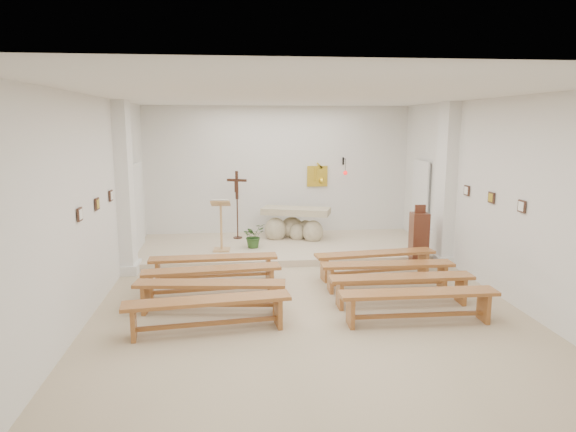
{
  "coord_description": "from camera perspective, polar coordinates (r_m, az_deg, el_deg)",
  "views": [
    {
      "loc": [
        -1.19,
        -8.58,
        3.06
      ],
      "look_at": [
        -0.1,
        1.6,
        1.2
      ],
      "focal_mm": 32.0,
      "sensor_mm": 36.0,
      "label": 1
    }
  ],
  "objects": [
    {
      "name": "station_frame_left_front",
      "position": [
        8.21,
        -22.13,
        0.17
      ],
      "size": [
        0.03,
        0.2,
        0.2
      ],
      "primitive_type": "cube",
      "color": "#42281D",
      "rests_on": "wall_left"
    },
    {
      "name": "bench_right_front",
      "position": [
        10.43,
        9.66,
        -4.67
      ],
      "size": [
        2.48,
        0.67,
        0.52
      ],
      "rotation": [
        0.0,
        0.0,
        0.11
      ],
      "color": "#AB6931",
      "rests_on": "ground"
    },
    {
      "name": "gold_wall_relief",
      "position": [
        13.79,
        3.27,
        4.44
      ],
      "size": [
        0.55,
        0.04,
        0.55
      ],
      "primitive_type": "cube",
      "color": "yellow",
      "rests_on": "wall_back"
    },
    {
      "name": "donation_pedestal",
      "position": [
        11.48,
        14.33,
        -2.45
      ],
      "size": [
        0.37,
        0.37,
        1.33
      ],
      "rotation": [
        0.0,
        0.0,
        -0.04
      ],
      "color": "#5B2E1A",
      "rests_on": "ground"
    },
    {
      "name": "wall_right",
      "position": [
        9.86,
        22.31,
        1.92
      ],
      "size": [
        0.02,
        10.0,
        3.5
      ],
      "primitive_type": "cube",
      "color": "silver",
      "rests_on": "ground"
    },
    {
      "name": "bench_left_third",
      "position": [
        8.51,
        -8.65,
        -8.1
      ],
      "size": [
        2.48,
        0.66,
        0.52
      ],
      "rotation": [
        0.0,
        0.0,
        -0.11
      ],
      "color": "#AB6931",
      "rests_on": "ground"
    },
    {
      "name": "wall_back",
      "position": [
        13.68,
        -1.1,
        4.83
      ],
      "size": [
        7.0,
        0.02,
        3.5
      ],
      "primitive_type": "cube",
      "color": "silver",
      "rests_on": "ground"
    },
    {
      "name": "radiator_right",
      "position": [
        12.5,
        15.77,
        -2.97
      ],
      "size": [
        0.1,
        0.85,
        0.52
      ],
      "primitive_type": "cube",
      "color": "silver",
      "rests_on": "ground"
    },
    {
      "name": "sanctuary_platform",
      "position": [
        12.5,
        -0.47,
        -3.49
      ],
      "size": [
        6.98,
        3.0,
        0.15
      ],
      "primitive_type": "cube",
      "color": "beige",
      "rests_on": "ground"
    },
    {
      "name": "station_frame_left_rear",
      "position": [
        10.13,
        -19.08,
        2.16
      ],
      "size": [
        0.03,
        0.2,
        0.2
      ],
      "primitive_type": "cube",
      "color": "#42281D",
      "rests_on": "wall_left"
    },
    {
      "name": "wall_left",
      "position": [
        8.98,
        -20.89,
        1.25
      ],
      "size": [
        0.02,
        10.0,
        3.5
      ],
      "primitive_type": "cube",
      "color": "silver",
      "rests_on": "ground"
    },
    {
      "name": "bench_left_front",
      "position": [
        10.06,
        -8.27,
        -5.19
      ],
      "size": [
        2.46,
        0.48,
        0.52
      ],
      "rotation": [
        0.0,
        0.0,
        0.04
      ],
      "color": "#AB6931",
      "rests_on": "ground"
    },
    {
      "name": "bench_right_third",
      "position": [
        8.94,
        12.48,
        -7.3
      ],
      "size": [
        2.45,
        0.4,
        0.52
      ],
      "rotation": [
        0.0,
        0.0,
        -0.0
      ],
      "color": "#AB6931",
      "rests_on": "ground"
    },
    {
      "name": "station_frame_right_mid",
      "position": [
        10.03,
        21.66,
        1.92
      ],
      "size": [
        0.03,
        0.2,
        0.2
      ],
      "primitive_type": "cube",
      "color": "#42281D",
      "rests_on": "wall_right"
    },
    {
      "name": "radiator_left",
      "position": [
        11.83,
        -16.88,
        -3.77
      ],
      "size": [
        0.1,
        0.85,
        0.52
      ],
      "primitive_type": "cube",
      "color": "silver",
      "rests_on": "ground"
    },
    {
      "name": "pilaster_right",
      "position": [
        11.59,
        17.12,
        3.38
      ],
      "size": [
        0.26,
        0.55,
        3.5
      ],
      "primitive_type": "cube",
      "color": "white",
      "rests_on": "ground"
    },
    {
      "name": "station_frame_left_mid",
      "position": [
        9.17,
        -20.44,
        1.27
      ],
      "size": [
        0.03,
        0.2,
        0.2
      ],
      "primitive_type": "cube",
      "color": "#42281D",
      "rests_on": "wall_left"
    },
    {
      "name": "pilaster_left",
      "position": [
        10.88,
        -17.65,
        2.92
      ],
      "size": [
        0.26,
        0.55,
        3.5
      ],
      "primitive_type": "cube",
      "color": "white",
      "rests_on": "ground"
    },
    {
      "name": "ceiling",
      "position": [
        8.67,
        1.84,
        13.17
      ],
      "size": [
        7.0,
        10.0,
        0.02
      ],
      "primitive_type": "cube",
      "color": "silver",
      "rests_on": "wall_back"
    },
    {
      "name": "crucifix_stand",
      "position": [
        13.02,
        -5.68,
        1.81
      ],
      "size": [
        0.5,
        0.23,
        1.72
      ],
      "rotation": [
        0.0,
        0.0,
        -0.37
      ],
      "color": "#3E2213",
      "rests_on": "sanctuary_platform"
    },
    {
      "name": "station_frame_right_front",
      "position": [
        9.17,
        24.54,
        0.98
      ],
      "size": [
        0.03,
        0.2,
        0.2
      ],
      "primitive_type": "cube",
      "color": "#42281D",
      "rests_on": "wall_right"
    },
    {
      "name": "bench_left_fourth",
      "position": [
        7.74,
        -8.9,
        -9.99
      ],
      "size": [
        2.48,
        0.66,
        0.52
      ],
      "rotation": [
        0.0,
        0.0,
        0.11
      ],
      "color": "#AB6931",
      "rests_on": "ground"
    },
    {
      "name": "station_frame_right_rear",
      "position": [
        10.91,
        19.24,
        2.7
      ],
      "size": [
        0.03,
        0.2,
        0.2
      ],
      "primitive_type": "cube",
      "color": "#42281D",
      "rests_on": "wall_right"
    },
    {
      "name": "ground",
      "position": [
        9.18,
        1.71,
        -9.14
      ],
      "size": [
        7.0,
        10.0,
        0.0
      ],
      "primitive_type": "cube",
      "color": "#CBB392",
      "rests_on": "ground"
    },
    {
      "name": "altar",
      "position": [
        13.02,
        0.8,
        -1.08
      ],
      "size": [
        1.81,
        1.16,
        0.87
      ],
      "rotation": [
        0.0,
        0.0,
        -0.32
      ],
      "color": "beige",
      "rests_on": "sanctuary_platform"
    },
    {
      "name": "lectern",
      "position": [
        11.83,
        -7.45,
        -1.0
      ],
      "size": [
        0.46,
        0.4,
        1.22
      ],
      "rotation": [
        0.0,
        0.0,
        -0.07
      ],
      "color": "tan",
      "rests_on": "sanctuary_platform"
    },
    {
      "name": "potted_plant",
      "position": [
        12.13,
        -3.86,
        -2.19
      ],
      "size": [
        0.68,
        0.67,
        0.57
      ],
      "primitive_type": "imported",
      "rotation": [
        0.0,
        0.0,
        0.65
      ],
      "color": "#2C5020",
      "rests_on": "sanctuary_platform"
    },
    {
      "name": "bench_right_fourth",
      "position": [
        8.22,
        14.29,
        -8.97
      ],
      "size": [
        2.45,
        0.42,
        0.52
      ],
      "rotation": [
        0.0,
        0.0,
        -0.01
      ],
      "color": "#AB6931",
      "rests_on": "ground"
    },
    {
      "name": "bench_left_second",
      "position": [
        9.28,
        -8.44,
        -6.52
      ],
      "size": [
        2.47,
        0.63,
        0.52
      ],
      "rotation": [
        0.0,
        0.0,
        0.1
      ],
      "color": "#AB6931",
      "rests_on": "ground"
    },
    {
      "name": "bench_right_second",
      "position": [
        9.68,
        10.96,
        -5.89
      ],
      "size": [
        2.46,
        0.44,
        0.52
      ],
      "rotation": [
        0.0,
        0.0,
        -0.02
      ],
      "color": "#AB6931",
      "rests_on": "ground"
    },
    {
      "name": "sanctuary_lamp",
      "position": [
        13.66,
        6.36,
        5.01
      ],
      "size": [
        0.11,
        0.36,
        0.44
      ],
      "color": "black",
      "rests_on": "wall_back"
    }
  ]
}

